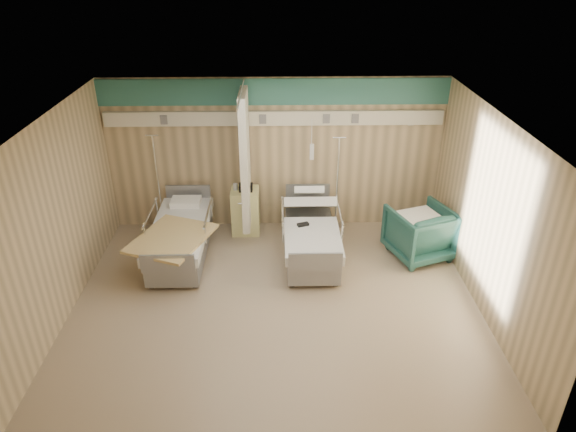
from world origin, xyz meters
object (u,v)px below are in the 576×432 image
(bed_left, at_px, (181,242))
(iv_stand_right, at_px, (336,216))
(visitor_armchair, at_px, (420,233))
(bedside_cabinet, at_px, (246,211))
(iv_stand_left, at_px, (162,214))
(bed_right, at_px, (311,240))

(bed_left, relative_size, iv_stand_right, 1.14)
(bed_left, relative_size, visitor_armchair, 2.20)
(bed_left, bearing_deg, iv_stand_right, 15.63)
(bed_left, bearing_deg, visitor_armchair, -0.06)
(iv_stand_right, bearing_deg, bedside_cabinet, 174.99)
(bed_left, height_order, bedside_cabinet, bedside_cabinet)
(bed_left, distance_m, iv_stand_left, 1.00)
(bed_right, xyz_separation_m, bed_left, (-2.20, 0.00, 0.00))
(bed_left, relative_size, bedside_cabinet, 2.54)
(bed_left, relative_size, iv_stand_left, 1.13)
(bed_right, height_order, bed_left, same)
(iv_stand_right, height_order, iv_stand_left, iv_stand_left)
(bed_right, xyz_separation_m, iv_stand_left, (-2.68, 0.87, 0.08))
(iv_stand_right, bearing_deg, bed_right, -123.50)
(bed_right, distance_m, visitor_armchair, 1.85)
(iv_stand_left, bearing_deg, bedside_cabinet, 1.03)
(bedside_cabinet, height_order, iv_stand_left, iv_stand_left)
(bed_right, bearing_deg, visitor_armchair, -0.13)
(bed_left, distance_m, iv_stand_right, 2.80)
(bedside_cabinet, bearing_deg, iv_stand_right, -5.01)
(bedside_cabinet, relative_size, visitor_armchair, 0.87)
(iv_stand_left, bearing_deg, iv_stand_right, -2.11)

